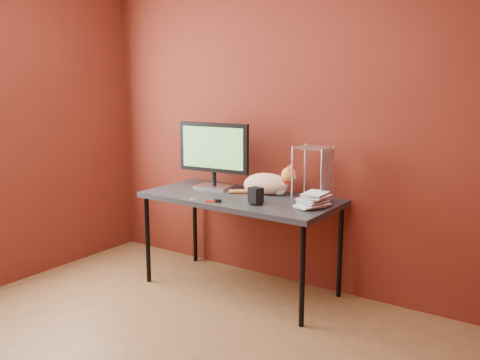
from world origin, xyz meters
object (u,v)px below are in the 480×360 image
Objects in this scene: skull_mug at (258,196)px; cat at (267,183)px; book_stack at (308,121)px; speaker at (256,197)px; monitor at (214,152)px; desk at (240,202)px.

cat is at bearing 106.88° from skull_mug.
speaker is at bearing -151.12° from book_stack.
book_stack is at bearing -13.28° from monitor.
book_stack is at bearing -33.00° from cat.
cat reaches higher than speaker.
cat is 0.35m from speaker.
cat is at bearing 52.20° from desk.
monitor reaches higher than cat.
book_stack reaches higher than skull_mug.
cat reaches higher than skull_mug.
book_stack reaches higher than speaker.
cat is 5.61× the size of skull_mug.
monitor is at bearing 161.84° from desk.
monitor is 0.68m from speaker.
cat is 4.00× the size of speaker.
speaker is at bearing -67.62° from skull_mug.
cat is at bearing 122.60° from speaker.
desk is 1.26× the size of book_stack.
monitor is at bearing 173.74° from book_stack.
monitor is 0.52m from cat.
skull_mug is (0.55, -0.19, -0.25)m from monitor.
skull_mug is 0.08m from speaker.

